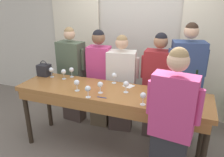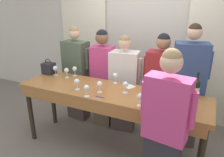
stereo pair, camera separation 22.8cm
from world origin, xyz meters
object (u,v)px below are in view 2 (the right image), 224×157
(wine_glass_front_right, at_px, (99,84))
(wine_glass_back_left, at_px, (140,97))
(tasting_bar, at_px, (109,98))
(wine_glass_back_right, at_px, (66,71))
(wine_glass_by_bottle, at_px, (86,88))
(guest_navy_coat, at_px, (187,88))
(wine_glass_center_mid, at_px, (157,83))
(wine_glass_front_left, at_px, (125,85))
(wine_glass_back_mid, at_px, (55,69))
(wine_glass_center_left, at_px, (115,76))
(wine_glass_front_mid, at_px, (75,69))
(guest_cream_sweater, at_px, (124,85))
(host_pouring, at_px, (164,131))
(handbag, at_px, (49,68))
(wine_glass_near_host, at_px, (190,101))
(guest_olive_jacket, at_px, (77,75))
(guest_striped_shirt, at_px, (160,88))
(wine_bottle, at_px, (196,88))
(wine_glass_center_right, at_px, (77,82))
(guest_pink_top, at_px, (103,78))

(wine_glass_front_right, bearing_deg, wine_glass_back_left, -12.91)
(tasting_bar, relative_size, wine_glass_back_right, 16.76)
(wine_glass_by_bottle, relative_size, guest_navy_coat, 0.08)
(wine_glass_center_mid, relative_size, wine_glass_back_left, 1.00)
(wine_glass_front_left, bearing_deg, wine_glass_back_mid, 172.78)
(wine_glass_front_right, xyz_separation_m, wine_glass_center_left, (0.06, 0.38, 0.00))
(wine_glass_front_mid, xyz_separation_m, wine_glass_back_right, (-0.07, -0.12, -0.00))
(wine_glass_by_bottle, xyz_separation_m, guest_navy_coat, (1.13, 0.91, -0.16))
(wine_glass_back_mid, distance_m, guest_cream_sweater, 1.14)
(host_pouring, bearing_deg, guest_cream_sweater, 127.85)
(wine_glass_center_left, relative_size, wine_glass_back_right, 1.00)
(handbag, relative_size, host_pouring, 0.14)
(wine_glass_near_host, bearing_deg, guest_olive_jacket, 159.45)
(wine_glass_back_right, bearing_deg, guest_striped_shirt, 18.20)
(wine_glass_back_right, height_order, host_pouring, host_pouring)
(guest_navy_coat, bearing_deg, guest_cream_sweater, 180.00)
(wine_glass_center_left, bearing_deg, tasting_bar, -81.77)
(wine_glass_front_left, height_order, guest_cream_sweater, guest_cream_sweater)
(wine_glass_back_mid, relative_size, guest_cream_sweater, 0.10)
(wine_bottle, relative_size, guest_striped_shirt, 0.19)
(wine_glass_back_right, bearing_deg, guest_navy_coat, 14.32)
(wine_glass_center_left, relative_size, guest_olive_jacket, 0.09)
(guest_striped_shirt, distance_m, guest_navy_coat, 0.40)
(tasting_bar, relative_size, guest_cream_sweater, 1.62)
(wine_glass_back_right, bearing_deg, wine_glass_center_right, -38.80)
(wine_glass_center_left, bearing_deg, wine_glass_back_right, -172.21)
(wine_bottle, distance_m, wine_glass_near_host, 0.40)
(wine_glass_front_mid, relative_size, wine_glass_center_mid, 1.00)
(wine_glass_near_host, height_order, guest_striped_shirt, guest_striped_shirt)
(guest_olive_jacket, height_order, host_pouring, host_pouring)
(wine_glass_center_left, height_order, wine_glass_back_right, same)
(wine_glass_front_left, height_order, wine_glass_near_host, same)
(wine_glass_center_mid, relative_size, wine_glass_back_mid, 1.00)
(tasting_bar, relative_size, guest_striped_shirt, 1.55)
(wine_glass_by_bottle, bearing_deg, guest_olive_jacket, 129.86)
(wine_glass_front_left, bearing_deg, wine_glass_center_left, 135.44)
(wine_glass_back_right, bearing_deg, wine_glass_back_mid, 176.81)
(wine_glass_back_left, height_order, wine_glass_near_host, same)
(wine_glass_front_right, height_order, guest_pink_top, guest_pink_top)
(wine_glass_center_left, height_order, guest_pink_top, guest_pink_top)
(wine_glass_back_left, distance_m, guest_cream_sweater, 1.06)
(guest_olive_jacket, bearing_deg, wine_glass_back_left, -30.84)
(wine_glass_front_right, relative_size, guest_cream_sweater, 0.10)
(wine_glass_center_left, bearing_deg, guest_navy_coat, 19.26)
(wine_glass_front_right, bearing_deg, wine_glass_center_mid, 29.06)
(wine_glass_back_mid, distance_m, host_pouring, 2.05)
(wine_glass_by_bottle, relative_size, guest_pink_top, 0.09)
(wine_bottle, relative_size, guest_navy_coat, 0.18)
(wine_glass_front_left, relative_size, wine_glass_front_mid, 1.00)
(handbag, height_order, guest_pink_top, guest_pink_top)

